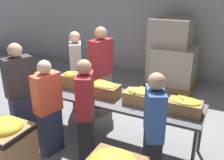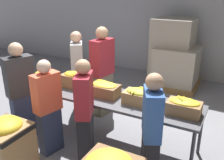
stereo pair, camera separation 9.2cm
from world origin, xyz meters
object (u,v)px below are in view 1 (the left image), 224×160
(banana_box_0, at_px, (43,78))
(donation_bin_0, at_px, (8,146))
(banana_box_2, at_px, (105,89))
(volunteer_0, at_px, (77,73))
(banana_box_1, at_px, (75,80))
(volunteer_2, at_px, (101,73))
(pallet_stack_0, at_px, (174,67))
(volunteer_3, at_px, (21,94))
(banana_box_4, at_px, (185,106))
(volunteer_5, at_px, (48,109))
(banana_box_3, at_px, (140,96))
(sorting_table, at_px, (106,98))
(volunteer_4, at_px, (86,113))
(volunteer_1, at_px, (153,133))
(pallet_stack_1, at_px, (170,52))

(banana_box_0, xyz_separation_m, donation_bin_0, (0.42, -1.27, -0.50))
(banana_box_2, xyz_separation_m, volunteer_0, (-1.04, 0.72, -0.11))
(banana_box_1, bearing_deg, volunteer_2, 80.05)
(banana_box_2, bearing_deg, pallet_stack_0, 81.61)
(donation_bin_0, bearing_deg, volunteer_3, 121.90)
(volunteer_2, bearing_deg, donation_bin_0, 2.33)
(banana_box_4, xyz_separation_m, volunteer_5, (-1.87, -0.65, -0.18))
(banana_box_3, distance_m, volunteer_0, 1.81)
(banana_box_3, distance_m, banana_box_4, 0.66)
(pallet_stack_0, bearing_deg, donation_bin_0, -105.78)
(volunteer_2, relative_size, donation_bin_0, 2.12)
(sorting_table, distance_m, volunteer_4, 0.59)
(volunteer_4, bearing_deg, pallet_stack_0, -31.20)
(volunteer_2, xyz_separation_m, volunteer_4, (0.50, -1.38, -0.11))
(banana_box_3, bearing_deg, banana_box_1, 175.76)
(banana_box_4, bearing_deg, banana_box_3, 179.22)
(banana_box_1, xyz_separation_m, volunteer_5, (0.03, -0.76, -0.21))
(volunteer_2, height_order, volunteer_4, volunteer_2)
(pallet_stack_0, bearing_deg, banana_box_4, -74.50)
(sorting_table, xyz_separation_m, banana_box_0, (-1.22, -0.09, 0.18))
(volunteer_2, bearing_deg, banana_box_0, -28.79)
(volunteer_2, distance_m, volunteer_3, 1.57)
(volunteer_1, bearing_deg, volunteer_4, 61.56)
(banana_box_3, xyz_separation_m, pallet_stack_1, (-0.35, 3.16, -0.09))
(banana_box_1, height_order, banana_box_3, banana_box_1)
(volunteer_4, bearing_deg, banana_box_2, -24.26)
(banana_box_0, bearing_deg, sorting_table, 4.05)
(banana_box_2, height_order, banana_box_4, banana_box_4)
(banana_box_2, relative_size, volunteer_5, 0.31)
(volunteer_2, xyz_separation_m, pallet_stack_0, (0.94, 2.18, -0.37))
(banana_box_4, xyz_separation_m, donation_bin_0, (-2.06, -1.31, -0.49))
(volunteer_5, bearing_deg, donation_bin_0, 178.46)
(volunteer_4, bearing_deg, banana_box_4, -91.03)
(banana_box_4, distance_m, volunteer_5, 1.99)
(banana_box_1, bearing_deg, banana_box_3, -4.24)
(volunteer_0, relative_size, pallet_stack_1, 0.96)
(volunteer_0, distance_m, pallet_stack_1, 2.75)
(banana_box_3, distance_m, volunteer_4, 0.84)
(pallet_stack_1, bearing_deg, volunteer_3, -112.39)
(volunteer_2, xyz_separation_m, volunteer_5, (-0.09, -1.49, -0.13))
(banana_box_0, relative_size, volunteer_4, 0.26)
(pallet_stack_1, bearing_deg, banana_box_0, -114.58)
(banana_box_3, relative_size, volunteer_4, 0.30)
(banana_box_2, distance_m, donation_bin_0, 1.63)
(volunteer_4, bearing_deg, donation_bin_0, 110.26)
(banana_box_1, relative_size, volunteer_2, 0.26)
(sorting_table, distance_m, donation_bin_0, 1.60)
(volunteer_0, xyz_separation_m, volunteer_1, (2.06, -1.35, -0.05))
(banana_box_0, relative_size, donation_bin_0, 0.48)
(banana_box_4, distance_m, volunteer_1, 0.67)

